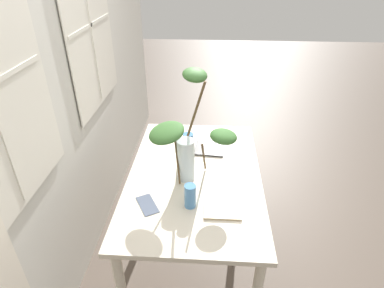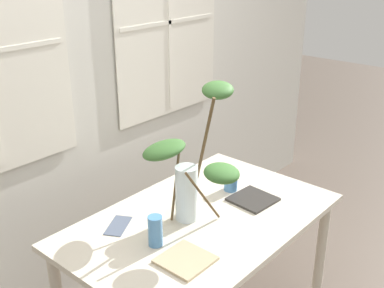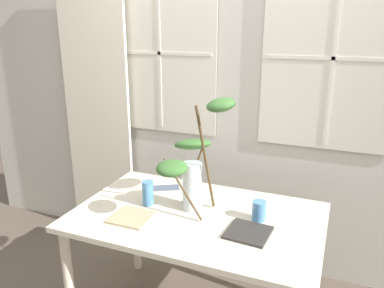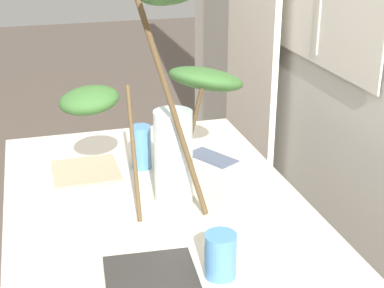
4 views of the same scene
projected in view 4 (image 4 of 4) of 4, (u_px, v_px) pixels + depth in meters
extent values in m
cube|color=silver|center=(253.00, 9.00, 2.74)|extent=(0.59, 0.03, 2.24)
cube|color=beige|center=(161.00, 217.00, 1.67)|extent=(1.38, 0.87, 0.03)
cylinder|color=beige|center=(34.00, 238.00, 2.29)|extent=(0.06, 0.06, 0.73)
cylinder|color=beige|center=(215.00, 212.00, 2.47)|extent=(0.06, 0.06, 0.73)
cylinder|color=silver|center=(173.00, 158.00, 1.67)|extent=(0.11, 0.11, 0.28)
cylinder|color=silver|center=(174.00, 186.00, 1.70)|extent=(0.10, 0.10, 0.09)
cylinder|color=brown|center=(134.00, 152.00, 1.64)|extent=(0.24, 0.03, 0.33)
ellipsoid|color=#38662D|center=(89.00, 100.00, 1.56)|extent=(0.18, 0.18, 0.08)
cylinder|color=brown|center=(172.00, 108.00, 1.52)|extent=(0.06, 0.19, 0.63)
cylinder|color=brown|center=(190.00, 140.00, 1.69)|extent=(0.12, 0.06, 0.35)
ellipsoid|color=#38662D|center=(206.00, 79.00, 1.65)|extent=(0.28, 0.29, 0.13)
cylinder|color=#4C84BC|center=(141.00, 147.00, 1.92)|extent=(0.07, 0.07, 0.15)
cylinder|color=#4C84BC|center=(220.00, 255.00, 1.36)|extent=(0.08, 0.08, 0.11)
cube|color=tan|center=(86.00, 171.00, 1.90)|extent=(0.21, 0.21, 0.01)
cube|color=#2D2B28|center=(152.00, 279.00, 1.36)|extent=(0.23, 0.23, 0.01)
cube|color=#4C566B|center=(212.00, 157.00, 2.02)|extent=(0.20, 0.16, 0.00)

